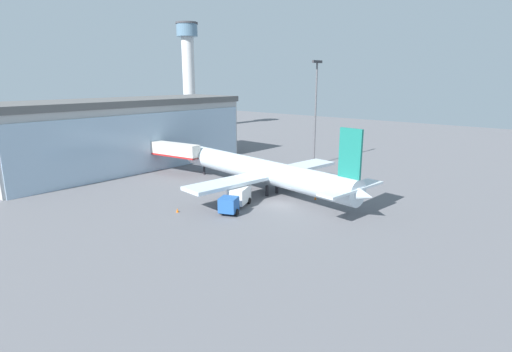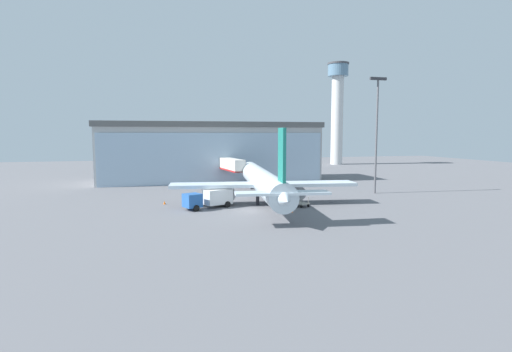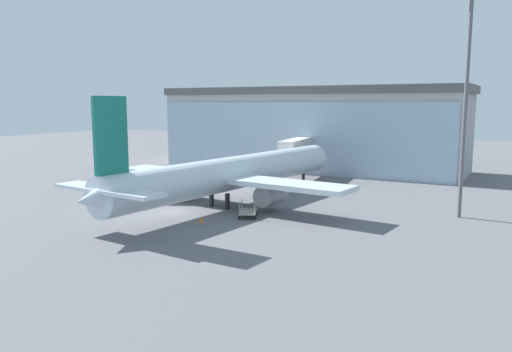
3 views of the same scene
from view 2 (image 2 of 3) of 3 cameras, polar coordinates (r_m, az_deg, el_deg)
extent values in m
plane|color=slate|center=(56.22, -0.62, -4.99)|extent=(240.00, 240.00, 0.00)
cube|color=#A7A7A7|center=(93.39, -6.49, 3.13)|extent=(49.42, 16.43, 12.27)
cube|color=#A1BBD2|center=(85.89, -5.90, 2.48)|extent=(47.98, 1.82, 11.04)
cube|color=#575757|center=(93.30, -6.54, 7.26)|extent=(50.41, 16.76, 1.20)
cube|color=beige|center=(82.52, -3.72, 1.69)|extent=(3.71, 13.00, 2.40)
cube|color=red|center=(82.61, -3.72, 0.96)|extent=(3.75, 13.01, 0.30)
cylinder|color=#4C4C51|center=(87.35, -4.68, 0.02)|extent=(0.70, 0.70, 3.36)
cylinder|color=silver|center=(146.21, 11.51, 7.75)|extent=(4.18, 4.18, 31.12)
cylinder|color=slate|center=(147.84, 11.66, 14.56)|extent=(7.12, 7.12, 4.00)
cylinder|color=#3F3F44|center=(148.21, 11.68, 15.44)|extent=(7.48, 7.48, 0.60)
cylinder|color=#59595E|center=(75.25, 16.82, 5.29)|extent=(0.36, 0.36, 20.28)
cube|color=#333338|center=(75.89, 17.06, 13.16)|extent=(3.20, 0.40, 0.50)
cylinder|color=silver|center=(62.98, 0.88, -0.69)|extent=(8.42, 36.22, 3.58)
cone|color=silver|center=(80.79, -0.89, 0.78)|extent=(3.95, 3.46, 3.58)
cone|color=silver|center=(45.36, 4.04, -3.30)|extent=(3.73, 4.40, 3.22)
cube|color=silver|center=(61.25, 1.11, -1.21)|extent=(28.74, 8.00, 0.50)
cube|color=silver|center=(46.24, 3.80, -2.45)|extent=(11.22, 3.86, 0.30)
cube|color=#197266|center=(46.30, 3.72, 3.02)|extent=(0.79, 3.22, 6.26)
cylinder|color=gray|center=(61.40, -3.96, -2.48)|extent=(2.51, 3.45, 2.10)
cylinder|color=gray|center=(62.91, 5.93, -2.30)|extent=(2.51, 3.45, 2.10)
cylinder|color=black|center=(60.45, 0.24, -3.45)|extent=(0.50, 0.50, 1.60)
cylinder|color=black|center=(60.76, 2.25, -3.40)|extent=(0.50, 0.50, 1.60)
cylinder|color=black|center=(78.10, -0.65, -1.31)|extent=(0.40, 0.40, 1.60)
cube|color=#2659A5|center=(57.12, -9.08, -3.46)|extent=(2.88, 2.88, 1.90)
cube|color=white|center=(59.18, -5.50, -2.94)|extent=(4.54, 3.57, 2.20)
cylinder|color=black|center=(56.33, -8.53, -4.57)|extent=(0.95, 0.62, 0.90)
cylinder|color=black|center=(58.24, -9.58, -4.24)|extent=(0.95, 0.62, 0.90)
cylinder|color=black|center=(58.98, -4.10, -4.04)|extent=(0.95, 0.62, 0.90)
cylinder|color=black|center=(60.80, -5.24, -3.75)|extent=(0.95, 0.62, 0.90)
cube|color=#9E998C|center=(59.84, 6.23, -3.85)|extent=(2.57, 3.20, 0.16)
cylinder|color=black|center=(59.60, 7.48, -4.20)|extent=(0.28, 0.45, 0.44)
cylinder|color=#9E998C|center=(59.46, 7.49, -3.41)|extent=(0.08, 0.08, 0.90)
cylinder|color=black|center=(58.60, 6.49, -4.36)|extent=(0.28, 0.45, 0.44)
cylinder|color=#9E998C|center=(58.46, 6.50, -3.56)|extent=(0.08, 0.08, 0.90)
cylinder|color=black|center=(61.17, 5.99, -3.92)|extent=(0.28, 0.45, 0.44)
cylinder|color=#9E998C|center=(61.04, 5.99, -3.15)|extent=(0.08, 0.08, 0.90)
cylinder|color=black|center=(60.20, 4.99, -4.07)|extent=(0.28, 0.45, 0.44)
cylinder|color=#9E998C|center=(60.06, 5.00, -3.29)|extent=(0.08, 0.08, 0.90)
cone|color=orange|center=(55.20, 5.15, -4.93)|extent=(0.36, 0.36, 0.55)
cone|color=orange|center=(62.94, -12.94, -3.71)|extent=(0.36, 0.36, 0.55)
camera|label=1|loc=(37.81, -70.31, 12.32)|focal=28.00mm
camera|label=3|loc=(45.36, 58.04, 3.41)|focal=35.00mm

